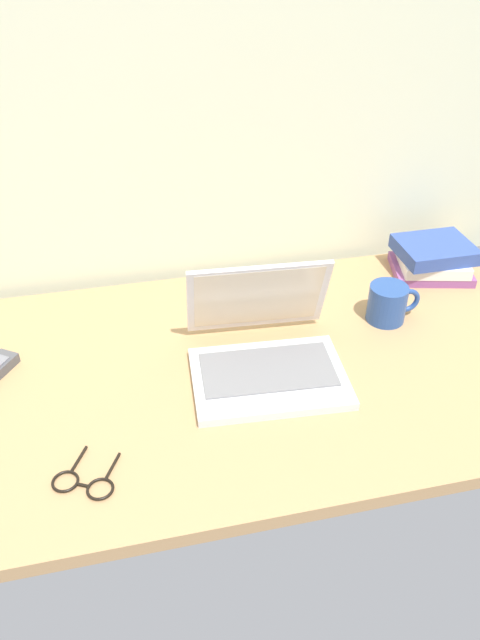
% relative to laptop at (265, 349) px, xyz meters
% --- Properties ---
extents(desk, '(1.60, 0.76, 0.03)m').
position_rel_laptop_xyz_m(desk, '(-0.10, 0.01, -0.06)').
color(desk, tan).
rests_on(desk, ground).
extents(laptop, '(0.32, 0.31, 0.21)m').
position_rel_laptop_xyz_m(laptop, '(0.00, 0.00, 0.00)').
color(laptop, silver).
rests_on(laptop, desk).
extents(coffee_mug, '(0.12, 0.09, 0.09)m').
position_rel_laptop_xyz_m(coffee_mug, '(0.32, 0.10, 0.00)').
color(coffee_mug, '#26478C').
rests_on(coffee_mug, desk).
extents(eyeglasses, '(0.13, 0.13, 0.01)m').
position_rel_laptop_xyz_m(eyeglasses, '(-0.38, -0.24, -0.04)').
color(eyeglasses, black).
rests_on(eyeglasses, desk).
extents(book_stack, '(0.22, 0.19, 0.09)m').
position_rel_laptop_xyz_m(book_stack, '(0.52, 0.27, -0.00)').
color(book_stack, '#8C4C8C').
rests_on(book_stack, desk).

